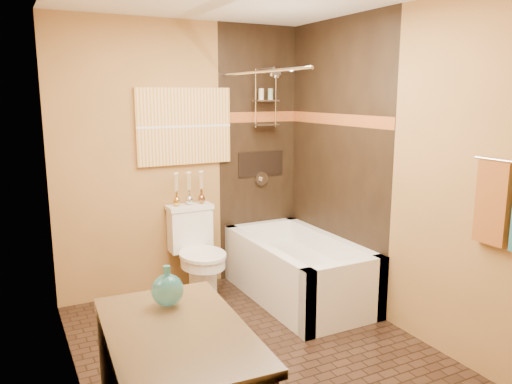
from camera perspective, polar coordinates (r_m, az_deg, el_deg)
floor at (r=3.78m, az=0.23°, el=-18.03°), size 3.00×3.00×0.00m
wall_left at (r=3.01m, az=-20.50°, el=-0.97°), size 0.02×3.00×2.50m
wall_right at (r=4.04m, az=15.53°, el=2.29°), size 0.02×3.00×2.50m
wall_back at (r=4.72m, az=-8.19°, el=3.81°), size 2.40×0.02×2.50m
wall_front at (r=2.17m, az=18.90°, el=-5.38°), size 2.40×0.02×2.50m
alcove_tile_back at (r=5.02m, az=0.27°, el=4.35°), size 0.85×0.01×2.50m
alcove_tile_right at (r=4.61m, az=9.11°, el=3.61°), size 0.01×1.50×2.50m
mosaic_band_back at (r=4.98m, az=0.32°, el=8.58°), size 0.85×0.01×0.10m
mosaic_band_right at (r=4.57m, az=9.15°, el=8.20°), size 0.01×1.50×0.10m
alcove_niche at (r=5.03m, az=0.55°, el=3.23°), size 0.50×0.01×0.25m
shower_fixtures at (r=4.90m, az=1.14°, el=9.07°), size 0.24×0.33×1.16m
curtain_rod at (r=4.16m, az=0.39°, el=13.58°), size 0.03×1.55×0.03m
towel_rust at (r=3.42m, az=25.42°, el=-1.16°), size 0.05×0.22×0.52m
sunset_painting at (r=4.67m, az=-8.20°, el=7.43°), size 0.90×0.04×0.70m
vanity_mirror at (r=1.99m, az=-17.10°, el=0.65°), size 0.01×1.00×0.90m
bathtub at (r=4.65m, az=4.79°, el=-9.34°), size 0.80×1.50×0.55m
toilet at (r=4.63m, az=-6.70°, el=-6.86°), size 0.42×0.62×0.83m
teal_bottle at (r=2.45m, az=-10.10°, el=-10.51°), size 0.17×0.17×0.24m
bud_vases at (r=4.66m, az=-7.66°, el=0.52°), size 0.31×0.06×0.30m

